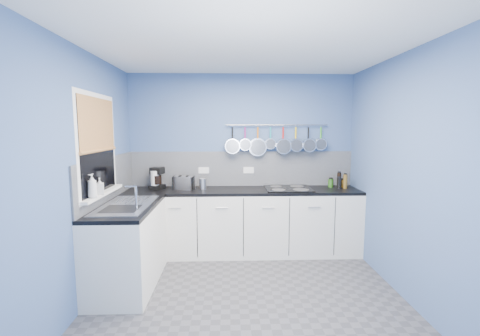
{
  "coord_description": "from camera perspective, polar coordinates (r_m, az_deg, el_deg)",
  "views": [
    {
      "loc": [
        -0.19,
        -3.19,
        1.73
      ],
      "look_at": [
        -0.05,
        0.75,
        1.25
      ],
      "focal_mm": 24.29,
      "sensor_mm": 36.0,
      "label": 1
    }
  ],
  "objects": [
    {
      "name": "hob",
      "position": [
        4.55,
        8.42,
        -3.55
      ],
      "size": [
        0.62,
        0.55,
        0.01
      ],
      "primitive_type": "cube",
      "color": "black",
      "rests_on": "worktop_back"
    },
    {
      "name": "wall_right",
      "position": [
        3.69,
        27.18,
        -1.3
      ],
      "size": [
        0.02,
        3.0,
        2.5
      ],
      "primitive_type": "cube",
      "color": "#435E92",
      "rests_on": "ground"
    },
    {
      "name": "pan_2",
      "position": [
        4.65,
        3.14,
        4.84
      ],
      "size": [
        0.25,
        0.06,
        0.44
      ],
      "primitive_type": null,
      "color": "silver",
      "rests_on": "pot_rail"
    },
    {
      "name": "floor",
      "position": [
        3.63,
        1.28,
        -21.65
      ],
      "size": [
        3.2,
        3.0,
        0.02
      ],
      "primitive_type": "cube",
      "color": "#47474C",
      "rests_on": "ground"
    },
    {
      "name": "ceiling",
      "position": [
        3.29,
        1.41,
        20.68
      ],
      "size": [
        3.2,
        3.0,
        0.02
      ],
      "primitive_type": "cube",
      "color": "white",
      "rests_on": "ground"
    },
    {
      "name": "window_sill",
      "position": [
        3.81,
        -22.99,
        -4.12
      ],
      "size": [
        0.1,
        0.98,
        0.03
      ],
      "primitive_type": "cube",
      "color": "white",
      "rests_on": "wall_left"
    },
    {
      "name": "condiment_4",
      "position": [
        4.73,
        17.0,
        -2.54
      ],
      "size": [
        0.07,
        0.07,
        0.15
      ],
      "primitive_type": "cylinder",
      "color": "black",
      "rests_on": "worktop_back"
    },
    {
      "name": "bamboo_blind",
      "position": [
        3.75,
        -23.7,
        7.06
      ],
      "size": [
        0.01,
        0.9,
        0.55
      ],
      "primitive_type": "cube",
      "color": "tan",
      "rests_on": "wall_left"
    },
    {
      "name": "pan_5",
      "position": [
        4.73,
        9.76,
        5.16
      ],
      "size": [
        0.19,
        0.11,
        0.38
      ],
      "primitive_type": null,
      "color": "silver",
      "rests_on": "pot_rail"
    },
    {
      "name": "worktop_back",
      "position": [
        4.47,
        0.44,
        -4.01
      ],
      "size": [
        3.2,
        0.6,
        0.04
      ],
      "primitive_type": "cube",
      "color": "black",
      "rests_on": "cabinet_run_back"
    },
    {
      "name": "socket_right",
      "position": [
        4.71,
        1.52,
        -0.38
      ],
      "size": [
        0.15,
        0.01,
        0.09
      ],
      "primitive_type": "cube",
      "color": "white",
      "rests_on": "backsplash_back"
    },
    {
      "name": "paper_towel",
      "position": [
        4.62,
        -14.71,
        -2.04
      ],
      "size": [
        0.11,
        0.11,
        0.25
      ],
      "primitive_type": "cylinder",
      "rotation": [
        0.0,
        0.0,
        -0.0
      ],
      "color": "white",
      "rests_on": "worktop_back"
    },
    {
      "name": "cabinet_run_left",
      "position": [
        3.88,
        -19.03,
        -13.0
      ],
      "size": [
        0.6,
        1.2,
        0.86
      ],
      "primitive_type": "cube",
      "color": "silver",
      "rests_on": "ground"
    },
    {
      "name": "pan_4",
      "position": [
        4.69,
        7.58,
        4.98
      ],
      "size": [
        0.22,
        0.1,
        0.41
      ],
      "primitive_type": null,
      "color": "silver",
      "rests_on": "pot_rail"
    },
    {
      "name": "worktop_left",
      "position": [
        3.76,
        -19.3,
        -6.52
      ],
      "size": [
        0.6,
        1.2,
        0.04
      ],
      "primitive_type": "cube",
      "color": "black",
      "rests_on": "cabinet_run_left"
    },
    {
      "name": "pan_7",
      "position": [
        4.81,
        14.01,
        5.21
      ],
      "size": [
        0.17,
        0.06,
        0.36
      ],
      "primitive_type": null,
      "color": "silver",
      "rests_on": "pot_rail"
    },
    {
      "name": "canister",
      "position": [
        4.52,
        -6.55,
        -2.76
      ],
      "size": [
        0.1,
        0.1,
        0.14
      ],
      "primitive_type": "cylinder",
      "rotation": [
        0.0,
        0.0,
        0.03
      ],
      "color": "silver",
      "rests_on": "worktop_back"
    },
    {
      "name": "window_glass",
      "position": [
        3.76,
        -23.65,
        3.62
      ],
      "size": [
        0.01,
        0.9,
        1.0
      ],
      "primitive_type": "cube",
      "color": "black",
      "rests_on": "wall_left"
    },
    {
      "name": "condiment_1",
      "position": [
        4.81,
        17.0,
        -2.04
      ],
      "size": [
        0.06,
        0.06,
        0.21
      ],
      "primitive_type": "cylinder",
      "color": "black",
      "rests_on": "worktop_back"
    },
    {
      "name": "soap_bottle_b",
      "position": [
        3.68,
        -23.43,
        -2.93
      ],
      "size": [
        0.1,
        0.1,
        0.17
      ],
      "primitive_type": "imported",
      "rotation": [
        0.0,
        0.0,
        0.32
      ],
      "color": "white",
      "rests_on": "window_sill"
    },
    {
      "name": "pan_3",
      "position": [
        4.67,
        5.38,
        5.41
      ],
      "size": [
        0.15,
        0.06,
        0.34
      ],
      "primitive_type": null,
      "color": "silver",
      "rests_on": "pot_rail"
    },
    {
      "name": "sink_unit",
      "position": [
        3.75,
        -19.31,
        -6.16
      ],
      "size": [
        0.5,
        0.95,
        0.01
      ],
      "primitive_type": "cube",
      "color": "silver",
      "rests_on": "worktop_left"
    },
    {
      "name": "pan_0",
      "position": [
        4.63,
        -1.35,
        5.06
      ],
      "size": [
        0.21,
        0.12,
        0.4
      ],
      "primitive_type": null,
      "color": "silver",
      "rests_on": "pot_rail"
    },
    {
      "name": "condiment_0",
      "position": [
        4.85,
        17.55,
        -2.61
      ],
      "size": [
        0.07,
        0.07,
        0.1
      ],
      "primitive_type": "cylinder",
      "color": "#8C5914",
      "rests_on": "worktop_back"
    },
    {
      "name": "pan_1",
      "position": [
        4.63,
        0.9,
        5.33
      ],
      "size": [
        0.17,
        0.09,
        0.36
      ],
      "primitive_type": null,
      "color": "silver",
      "rests_on": "pot_rail"
    },
    {
      "name": "mixer_tap",
      "position": [
        3.51,
        -17.77,
        -4.88
      ],
      "size": [
        0.12,
        0.08,
        0.26
      ],
      "primitive_type": null,
      "color": "silver",
      "rests_on": "worktop_left"
    },
    {
      "name": "toaster",
      "position": [
        4.53,
        -9.85,
        -2.57
      ],
      "size": [
        0.32,
        0.24,
        0.18
      ],
      "primitive_type": "cube",
      "rotation": [
        0.0,
        0.0,
        -0.33
      ],
      "color": "silver",
      "rests_on": "worktop_back"
    },
    {
      "name": "wall_back",
      "position": [
        4.72,
        0.29,
        1.11
      ],
      "size": [
        3.2,
        0.02,
        2.5
      ],
      "primitive_type": "cube",
      "color": "#435E92",
      "rests_on": "ground"
    },
    {
      "name": "cabinet_run_back",
      "position": [
        4.58,
        0.44,
        -9.55
      ],
      "size": [
        3.2,
        0.6,
        0.86
      ],
      "primitive_type": "cube",
      "color": "silver",
      "rests_on": "ground"
    },
    {
      "name": "socket_left",
      "position": [
        4.71,
        -6.39,
        -0.41
      ],
      "size": [
        0.15,
        0.01,
        0.09
      ],
      "primitive_type": "cube",
      "color": "white",
      "rests_on": "backsplash_back"
    },
    {
      "name": "soap_bottle_a",
      "position": [
        3.51,
        -24.53,
        -2.88
      ],
      "size": [
        0.11,
        0.12,
        0.24
      ],
      "primitive_type": "imported",
      "rotation": [
        0.0,
        0.0,
        -0.29
      ],
      "color": "white",
      "rests_on": "window_sill"
    },
    {
      "name": "wall_left",
      "position": [
        3.52,
        -25.81,
        -1.58
      ],
      "size": [
        0.02,
        3.0,
        2.5
      ],
      "primitive_type": "cube",
      "color": "#435E92",
      "rests_on": "ground"
    },
    {
      "name": "condiment_3",
      "position": [
        4.74,
        18.0,
        -2.27
      ],
      "size": [
        0.06,
        0.06,
        0.2
      ],
      "primitive_type": "cylinder",
      "color": "brown",
      "rests_on": "worktop_back"
    },
    {
      "name": "backsplash_back",
      "position": [
        4.71,
        0.3,
        -0.12
      ],
      "size": [
        3.2,
        0.02,
        0.5
      ],
      "primitive_type": "cube",
      "color": "gray",
      "rests_on": "wall_back"
    },
    {
      "name": "pot_rail",
      "position": [
        4.69,
        6.49,
        7.51
      ],
      "size": [
        1.45,
        0.02,
        0.02
      ],
      "primitive_type": "cylinder",
      "rotation": [
        0.0,
        1.57,
        0.0
      ],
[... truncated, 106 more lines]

